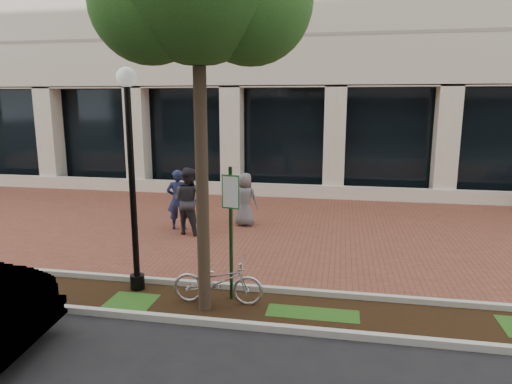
% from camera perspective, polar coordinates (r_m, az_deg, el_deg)
% --- Properties ---
extents(ground, '(120.00, 120.00, 0.00)m').
position_cam_1_polar(ground, '(13.42, 0.48, -4.49)').
color(ground, black).
rests_on(ground, ground).
extents(brick_plaza, '(40.00, 9.00, 0.01)m').
position_cam_1_polar(brick_plaza, '(13.41, 0.48, -4.47)').
color(brick_plaza, brown).
rests_on(brick_plaza, ground).
extents(planting_strip, '(40.00, 1.50, 0.01)m').
position_cam_1_polar(planting_strip, '(8.61, -5.91, -13.81)').
color(planting_strip, black).
rests_on(planting_strip, ground).
extents(curb_plaza_side, '(40.00, 0.12, 0.12)m').
position_cam_1_polar(curb_plaza_side, '(9.24, -4.57, -11.59)').
color(curb_plaza_side, '#AEAEA4').
rests_on(curb_plaza_side, ground).
extents(curb_street_side, '(40.00, 0.12, 0.12)m').
position_cam_1_polar(curb_street_side, '(7.94, -7.51, -15.67)').
color(curb_street_side, '#AEAEA4').
rests_on(curb_street_side, ground).
extents(parking_sign, '(0.34, 0.07, 2.51)m').
position_cam_1_polar(parking_sign, '(8.26, -3.19, -3.15)').
color(parking_sign, '#14381B').
rests_on(parking_sign, ground).
extents(lamppost, '(0.36, 0.36, 4.25)m').
position_cam_1_polar(lamppost, '(8.86, -15.32, 2.81)').
color(lamppost, black).
rests_on(lamppost, ground).
extents(locked_bicycle, '(1.70, 0.68, 0.87)m').
position_cam_1_polar(locked_bicycle, '(8.48, -4.78, -11.01)').
color(locked_bicycle, '#BCBBC0').
rests_on(locked_bicycle, ground).
extents(pedestrian_left, '(0.73, 0.59, 1.74)m').
position_cam_1_polar(pedestrian_left, '(13.27, -9.74, -0.95)').
color(pedestrian_left, '#1E264D').
rests_on(pedestrian_left, ground).
extents(pedestrian_mid, '(1.06, 0.92, 1.88)m').
position_cam_1_polar(pedestrian_mid, '(12.75, -8.47, -1.10)').
color(pedestrian_mid, '#29282D').
rests_on(pedestrian_mid, ground).
extents(pedestrian_right, '(0.84, 0.61, 1.59)m').
position_cam_1_polar(pedestrian_right, '(13.48, -1.39, -0.94)').
color(pedestrian_right, '#5D5C61').
rests_on(pedestrian_right, ground).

